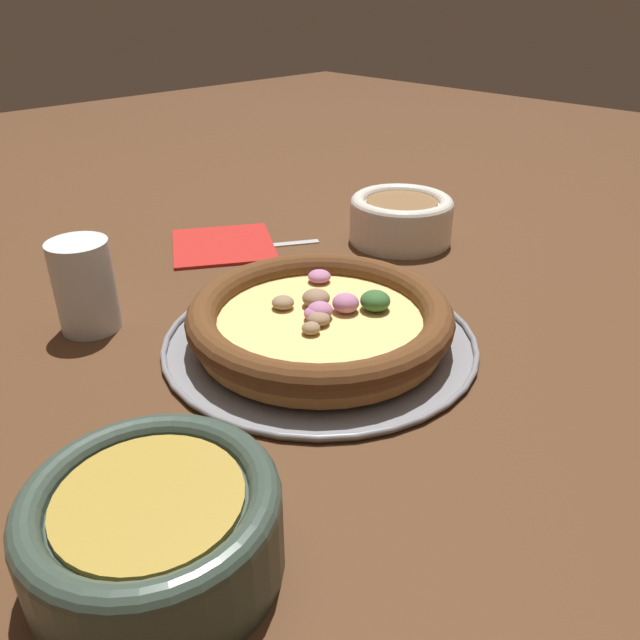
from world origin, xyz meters
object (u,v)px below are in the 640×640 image
pizza_tray (320,340)px  bowl_near (153,525)px  bowl_far (401,217)px  pizza (320,319)px  drinking_cup (85,286)px  fork (246,247)px  napkin (223,244)px

pizza_tray → bowl_near: bowl_near is taller
bowl_far → pizza_tray: bearing=24.0°
pizza → bowl_far: bowl_far is taller
drinking_cup → pizza_tray: bearing=127.7°
drinking_cup → fork: size_ratio=0.59×
bowl_near → bowl_far: same height
pizza_tray → bowl_far: size_ratio=2.23×
drinking_cup → napkin: bearing=-159.6°
pizza → drinking_cup: 0.24m
bowl_near → pizza_tray: bearing=-154.7°
bowl_far → drinking_cup: 0.43m
pizza_tray → napkin: same height
bowl_far → drinking_cup: (0.43, -0.07, 0.01)m
bowl_near → napkin: size_ratio=0.83×
bowl_far → fork: (0.17, -0.13, -0.03)m
pizza_tray → bowl_near: bearing=25.3°
napkin → bowl_near: bearing=49.2°
bowl_near → drinking_cup: (-0.11, -0.31, 0.01)m
drinking_cup → bowl_near: bearing=70.3°
bowl_far → napkin: bowl_far is taller
bowl_near → napkin: bearing=-130.8°
pizza → napkin: (-0.09, -0.28, -0.02)m
pizza → bowl_near: bearing=25.3°
bowl_far → fork: 0.22m
bowl_near → drinking_cup: drinking_cup is taller
pizza → drinking_cup: (0.15, -0.19, 0.02)m
pizza_tray → fork: pizza_tray is taller
pizza_tray → drinking_cup: size_ratio=3.27×
napkin → drinking_cup: bearing=20.4°
bowl_far → drinking_cup: size_ratio=1.47×
bowl_far → napkin: 0.25m
bowl_near → bowl_far: 0.59m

